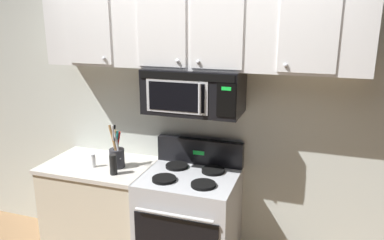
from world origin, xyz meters
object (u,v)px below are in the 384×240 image
(stove_range, at_px, (190,224))
(pepper_mill, at_px, (113,165))
(salt_shaker, at_px, (93,161))
(over_range_microwave, at_px, (194,91))
(utensil_crock_charcoal, at_px, (117,155))

(stove_range, bearing_deg, pepper_mill, -164.63)
(salt_shaker, height_order, pepper_mill, pepper_mill)
(pepper_mill, bearing_deg, stove_range, 15.37)
(over_range_microwave, xyz_separation_m, utensil_crock_charcoal, (-0.64, -0.14, -0.57))
(utensil_crock_charcoal, height_order, salt_shaker, utensil_crock_charcoal)
(over_range_microwave, distance_m, utensil_crock_charcoal, 0.87)
(salt_shaker, bearing_deg, utensil_crock_charcoal, 16.33)
(stove_range, distance_m, pepper_mill, 0.80)
(over_range_microwave, height_order, salt_shaker, over_range_microwave)
(utensil_crock_charcoal, distance_m, pepper_mill, 0.15)
(pepper_mill, bearing_deg, utensil_crock_charcoal, 108.32)
(salt_shaker, xyz_separation_m, pepper_mill, (0.24, -0.08, 0.03))
(salt_shaker, bearing_deg, over_range_microwave, 13.14)
(stove_range, relative_size, salt_shaker, 9.80)
(over_range_microwave, height_order, utensil_crock_charcoal, over_range_microwave)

